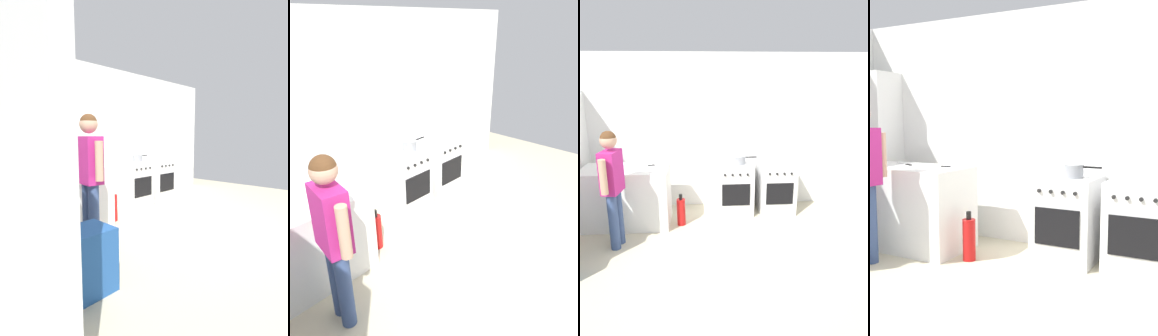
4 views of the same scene
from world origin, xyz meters
TOP-DOWN VIEW (x-y plane):
  - ground_plane at (0.00, 0.00)m, footprint 8.00×8.00m
  - back_wall at (0.00, 1.95)m, footprint 6.00×0.10m
  - counter_unit at (-1.35, 1.20)m, footprint 1.30×0.70m
  - oven_left at (0.35, 1.58)m, footprint 0.60×0.62m
  - oven_right at (1.06, 1.58)m, footprint 0.58×0.62m
  - pot at (0.43, 1.51)m, footprint 0.37×0.19m
  - knife_paring at (-0.94, 1.34)m, footprint 0.21×0.06m
  - knife_bread at (-1.53, 1.32)m, footprint 0.33×0.17m
  - person at (-1.35, 0.52)m, footprint 0.25×0.56m
  - fire_extinguisher at (-0.52, 1.10)m, footprint 0.13×0.13m
  - recycling_crate_lower at (-1.97, -0.22)m, footprint 0.52×0.36m
  - recycling_crate_upper at (-1.97, -0.22)m, footprint 0.52×0.36m

SIDE VIEW (x-z plane):
  - ground_plane at x=0.00m, z-range 0.00..0.00m
  - recycling_crate_lower at x=-1.97m, z-range 0.00..0.28m
  - fire_extinguisher at x=-0.52m, z-range -0.03..0.47m
  - recycling_crate_upper at x=-1.97m, z-range 0.28..0.56m
  - oven_right at x=1.06m, z-range 0.00..0.85m
  - oven_left at x=0.35m, z-range 0.00..0.85m
  - counter_unit at x=-1.35m, z-range 0.00..0.90m
  - knife_bread at x=-1.53m, z-range 0.90..0.91m
  - knife_paring at x=-0.94m, z-range 0.90..0.91m
  - pot at x=0.43m, z-range 0.85..0.98m
  - person at x=-1.35m, z-range 0.15..1.74m
  - back_wall at x=0.00m, z-range 0.00..2.60m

